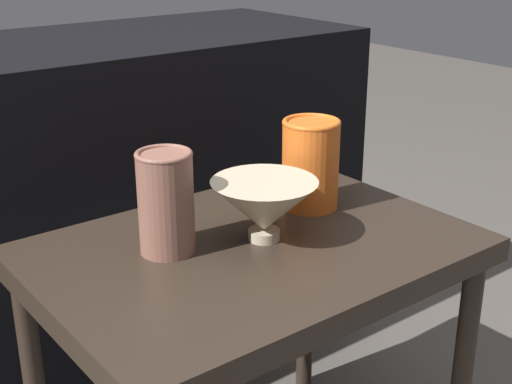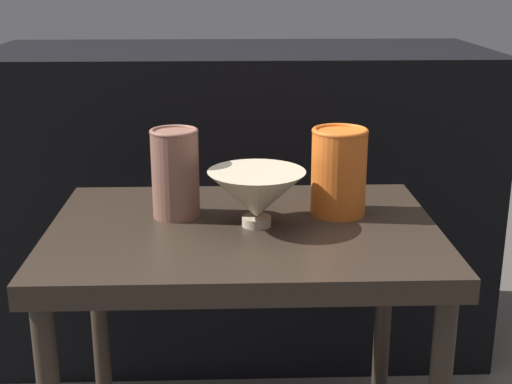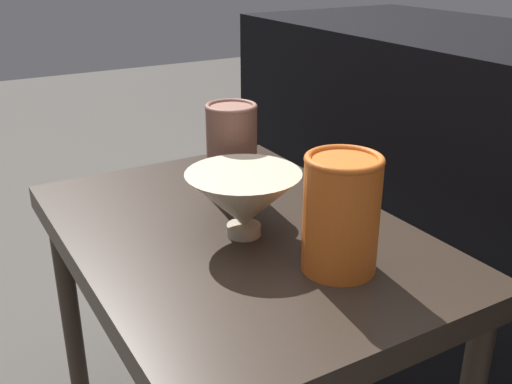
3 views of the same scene
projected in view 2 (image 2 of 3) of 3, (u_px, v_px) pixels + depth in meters
table at (244, 259)px, 1.27m from camera, size 0.68×0.48×0.53m
couch_backdrop at (239, 198)px, 1.87m from camera, size 1.24×0.50×0.78m
bowl at (257, 195)px, 1.24m from camera, size 0.17×0.17×0.10m
vase_textured_left at (175, 172)px, 1.28m from camera, size 0.09×0.09×0.16m
vase_colorful_right at (339, 170)px, 1.30m from camera, size 0.10×0.10×0.16m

